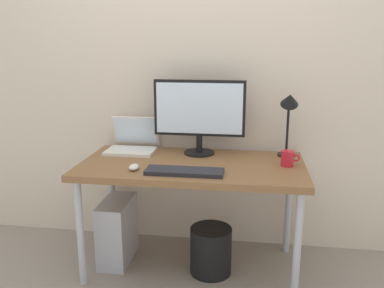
{
  "coord_description": "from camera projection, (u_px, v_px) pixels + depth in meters",
  "views": [
    {
      "loc": [
        0.34,
        -2.36,
        1.43
      ],
      "look_at": [
        0.0,
        0.0,
        0.82
      ],
      "focal_mm": 38.16,
      "sensor_mm": 36.0,
      "label": 1
    }
  ],
  "objects": [
    {
      "name": "ground_plane",
      "position": [
        192.0,
        266.0,
        2.67
      ],
      "size": [
        6.0,
        6.0,
        0.0
      ],
      "primitive_type": "plane",
      "color": "gray"
    },
    {
      "name": "back_wall",
      "position": [
        201.0,
        61.0,
        2.74
      ],
      "size": [
        4.4,
        0.04,
        2.6
      ],
      "primitive_type": "cube",
      "color": "beige",
      "rests_on": "ground_plane"
    },
    {
      "name": "desk",
      "position": [
        192.0,
        173.0,
        2.51
      ],
      "size": [
        1.36,
        0.7,
        0.7
      ],
      "color": "brown",
      "rests_on": "ground_plane"
    },
    {
      "name": "monitor",
      "position": [
        199.0,
        112.0,
        2.63
      ],
      "size": [
        0.59,
        0.2,
        0.49
      ],
      "color": "black",
      "rests_on": "desk"
    },
    {
      "name": "laptop",
      "position": [
        133.0,
        142.0,
        2.77
      ],
      "size": [
        0.32,
        0.28,
        0.22
      ],
      "color": "silver",
      "rests_on": "desk"
    },
    {
      "name": "desk_lamp",
      "position": [
        289.0,
        109.0,
        2.54
      ],
      "size": [
        0.11,
        0.16,
        0.44
      ],
      "color": "black",
      "rests_on": "desk"
    },
    {
      "name": "keyboard",
      "position": [
        185.0,
        171.0,
        2.29
      ],
      "size": [
        0.44,
        0.14,
        0.02
      ],
      "primitive_type": "cube",
      "color": "#232328",
      "rests_on": "desk"
    },
    {
      "name": "mouse",
      "position": [
        134.0,
        167.0,
        2.36
      ],
      "size": [
        0.06,
        0.09,
        0.03
      ],
      "primitive_type": "ellipsoid",
      "color": "silver",
      "rests_on": "desk"
    },
    {
      "name": "coffee_mug",
      "position": [
        288.0,
        158.0,
        2.42
      ],
      "size": [
        0.11,
        0.08,
        0.09
      ],
      "color": "red",
      "rests_on": "desk"
    },
    {
      "name": "computer_tower",
      "position": [
        117.0,
        231.0,
        2.7
      ],
      "size": [
        0.18,
        0.36,
        0.42
      ],
      "primitive_type": "cube",
      "color": "#B2B2B7",
      "rests_on": "ground_plane"
    },
    {
      "name": "wastebasket",
      "position": [
        211.0,
        250.0,
        2.56
      ],
      "size": [
        0.26,
        0.26,
        0.3
      ],
      "primitive_type": "cylinder",
      "color": "black",
      "rests_on": "ground_plane"
    }
  ]
}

